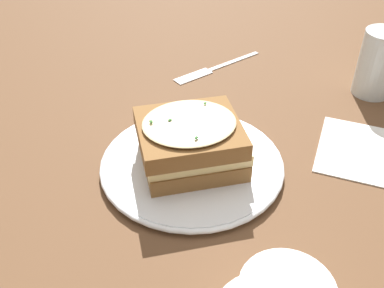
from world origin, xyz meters
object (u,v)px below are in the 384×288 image
at_px(napkin, 359,150).
at_px(dinner_plate, 192,164).
at_px(water_glass, 378,63).
at_px(fork, 209,70).
at_px(sandwich, 191,142).

bearing_deg(napkin, dinner_plate, 122.08).
bearing_deg(water_glass, fork, 97.99).
relative_size(sandwich, fork, 1.00).
height_order(water_glass, fork, water_glass).
relative_size(sandwich, water_glass, 1.59).
distance_m(dinner_plate, napkin, 0.24).
height_order(dinner_plate, sandwich, sandwich).
bearing_deg(napkin, fork, 64.85).
xyz_separation_m(dinner_plate, fork, (0.26, 0.08, -0.01)).
bearing_deg(fork, water_glass, -142.16).
bearing_deg(sandwich, napkin, -57.37).
height_order(dinner_plate, napkin, dinner_plate).
xyz_separation_m(dinner_plate, water_glass, (0.30, -0.20, 0.05)).
distance_m(water_glass, fork, 0.29).
distance_m(sandwich, napkin, 0.25).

